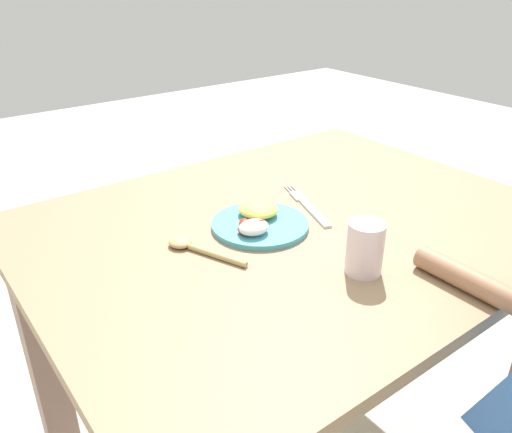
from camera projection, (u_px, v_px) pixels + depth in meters
The scene contains 5 objects.
dining_table at pixel (293, 275), 1.21m from camera, with size 1.14×0.90×0.70m.
plate at pixel (258, 221), 1.11m from camera, with size 0.21×0.21×0.04m.
fork at pixel (307, 206), 1.21m from camera, with size 0.10×0.23×0.01m.
spoon at pixel (193, 247), 1.03m from camera, with size 0.09×0.18×0.02m.
drinking_cup at pixel (365, 248), 0.94m from camera, with size 0.07×0.07×0.10m, color silver.
Camera 1 is at (-0.68, -0.76, 1.22)m, focal length 36.25 mm.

